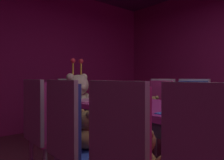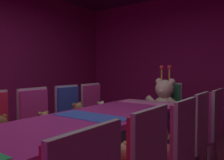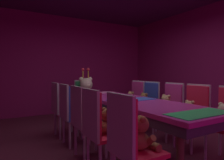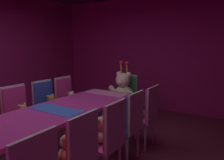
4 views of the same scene
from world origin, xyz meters
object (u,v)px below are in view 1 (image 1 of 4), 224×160
object	(u,v)px
chair_left_2	(126,156)
king_teddy_bear	(79,97)
chair_right_3	(190,110)
chair_left_3	(71,134)
chair_left_4	(42,122)
teddy_right_3	(184,112)
banquet_table	(201,122)
teddy_left_4	(56,123)
throne_chair	(73,105)
teddy_left_3	(88,132)
teddy_right_4	(153,108)
teddy_left_2	(145,154)
chair_right_4	(159,106)

from	to	relation	value
chair_left_2	king_teddy_bear	size ratio (longest dim) A/B	1.20
chair_right_3	chair_left_3	bearing A→B (deg)	0.49
chair_left_4	teddy_right_3	xyz separation A→B (m)	(1.54, -0.50, -0.01)
banquet_table	teddy_right_3	distance (m)	0.89
teddy_left_4	throne_chair	size ratio (longest dim) A/B	0.28
teddy_left_3	teddy_left_4	xyz separation A→B (m)	(-0.01, 0.52, -0.02)
chair_right_3	teddy_right_4	size ratio (longest dim) A/B	3.18
teddy_left_2	banquet_table	bearing A→B (deg)	1.68
chair_left_3	chair_left_4	xyz separation A→B (m)	(-0.01, 0.52, 0.00)
teddy_right_3	king_teddy_bear	bearing A→B (deg)	-61.03
teddy_left_2	teddy_left_4	distance (m)	1.08
chair_left_2	king_teddy_bear	xyz separation A→B (m)	(0.84, 1.83, 0.12)
banquet_table	chair_left_2	world-z (taller)	chair_left_2
teddy_left_2	chair_left_3	world-z (taller)	chair_left_3
teddy_left_3	teddy_right_3	xyz separation A→B (m)	(1.39, 0.01, 0.00)
chair_left_3	teddy_left_4	size ratio (longest dim) A/B	3.62
chair_right_3	throne_chair	xyz separation A→B (m)	(-0.84, 1.42, 0.00)
banquet_table	teddy_left_4	xyz separation A→B (m)	(-0.71, 1.06, -0.09)
chair_left_3	teddy_left_3	xyz separation A→B (m)	(0.14, 0.00, -0.01)
chair_left_2	chair_right_3	size ratio (longest dim) A/B	1.00
teddy_left_2	chair_right_4	world-z (taller)	chair_right_4
teddy_left_2	chair_left_4	size ratio (longest dim) A/B	0.28
chair_left_4	teddy_right_4	distance (m)	1.58
teddy_left_3	chair_right_4	world-z (taller)	chair_right_4
chair_left_3	teddy_left_2	bearing A→B (deg)	-75.40
throne_chair	king_teddy_bear	distance (m)	0.21
chair_left_2	chair_left_3	world-z (taller)	same
teddy_right_4	teddy_left_4	bearing A→B (deg)	-0.01
chair_left_2	king_teddy_bear	bearing A→B (deg)	65.41
teddy_left_2	teddy_right_3	size ratio (longest dim) A/B	0.86
teddy_left_2	chair_right_4	size ratio (longest dim) A/B	0.28
teddy_left_2	teddy_left_4	world-z (taller)	teddy_left_2
teddy_right_4	throne_chair	world-z (taller)	throne_chair
chair_left_3	teddy_left_3	size ratio (longest dim) A/B	3.10
banquet_table	chair_left_3	distance (m)	1.00
chair_left_3	banquet_table	bearing A→B (deg)	-32.77
teddy_left_2	king_teddy_bear	bearing A→B (deg)	69.19
teddy_right_4	teddy_left_2	bearing A→B (deg)	37.07
chair_left_2	chair_left_3	xyz separation A→B (m)	(-0.00, 0.56, 0.00)
banquet_table	teddy_left_3	distance (m)	0.89
chair_right_3	chair_right_4	distance (m)	0.50
chair_left_4	chair_right_3	size ratio (longest dim) A/B	1.00
chair_left_3	throne_chair	size ratio (longest dim) A/B	1.00
teddy_left_2	teddy_right_4	distance (m)	1.79
chair_left_4	throne_chair	distance (m)	1.25
chair_left_2	chair_left_4	distance (m)	1.08
teddy_right_3	teddy_right_4	size ratio (longest dim) A/B	1.05
throne_chair	chair_right_3	bearing A→B (deg)	30.60
throne_chair	chair_right_4	bearing A→B (deg)	43.57
chair_left_2	throne_chair	distance (m)	2.17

